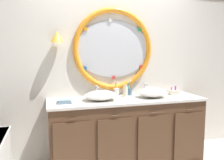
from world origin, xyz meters
The scene contains 11 objects.
back_wall_assembly centered at (0.00, 0.58, 1.32)m, with size 6.40×0.26×2.60m.
vanity_counter centered at (0.07, 0.25, 0.43)m, with size 2.04×0.65×0.86m.
sink_basin_left centered at (-0.29, 0.22, 0.92)m, with size 0.42×0.42×0.13m.
sink_basin_right centered at (0.43, 0.22, 0.93)m, with size 0.40×0.40×0.13m.
faucet_set_left centered at (-0.29, 0.47, 0.92)m, with size 0.22×0.15×0.16m.
faucet_set_right centered at (0.43, 0.47, 0.92)m, with size 0.21×0.14×0.16m.
toothbrush_holder_left centered at (-0.01, 0.46, 0.92)m, with size 0.08×0.08×0.22m.
toothbrush_holder_right centered at (0.19, 0.46, 0.92)m, with size 0.08×0.08×0.22m.
soap_dispenser centered at (0.09, 0.36, 0.93)m, with size 0.06×0.07×0.17m.
folded_hand_towel centered at (-0.74, 0.18, 0.88)m, with size 0.17×0.14×0.04m.
toiletry_basket centered at (0.82, 0.34, 0.89)m, with size 0.15×0.10×0.12m.
Camera 1 is at (-0.93, -2.56, 1.46)m, focal length 36.80 mm.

